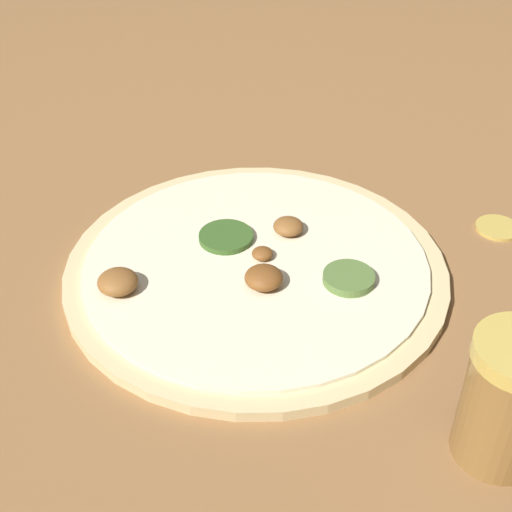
# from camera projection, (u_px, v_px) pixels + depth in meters

# --- Properties ---
(ground_plane) EXTENTS (3.00, 3.00, 0.00)m
(ground_plane) POSITION_uv_depth(u_px,v_px,m) (256.00, 273.00, 0.69)
(ground_plane) COLOR olive
(pizza) EXTENTS (0.36, 0.36, 0.03)m
(pizza) POSITION_uv_depth(u_px,v_px,m) (255.00, 267.00, 0.68)
(pizza) COLOR beige
(pizza) RESTS_ON ground_plane
(loose_cap) EXTENTS (0.05, 0.05, 0.01)m
(loose_cap) POSITION_uv_depth(u_px,v_px,m) (498.00, 226.00, 0.74)
(loose_cap) COLOR gold
(loose_cap) RESTS_ON ground_plane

